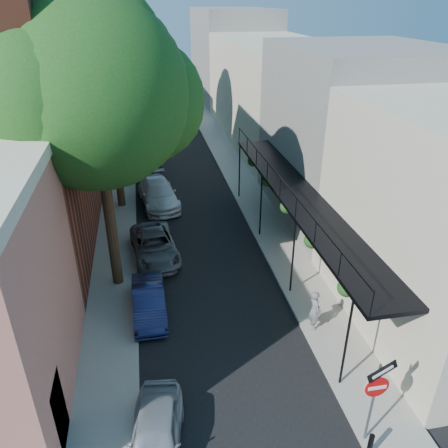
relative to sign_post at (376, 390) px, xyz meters
name	(u,v)px	position (x,y,z in m)	size (l,w,h in m)	color
road_surface	(171,144)	(-3.16, 29.03, -2.03)	(6.00, 64.00, 0.01)	black
sidewalk_left	(123,146)	(-7.16, 29.03, -1.98)	(2.00, 64.00, 0.12)	gray
sidewalk_right	(217,141)	(0.84, 29.03, -1.98)	(2.00, 64.00, 0.12)	gray
buildings_left	(42,91)	(-12.46, 27.79, 2.90)	(10.10, 59.10, 12.00)	tan
buildings_right	(277,88)	(5.83, 28.51, 2.39)	(9.80, 55.00, 10.00)	beige
sign_post	(376,390)	(0.00, 0.00, 0.00)	(0.89, 0.17, 2.99)	#595B60
bollard	(370,446)	(-0.16, -0.47, -1.52)	(0.14, 0.14, 0.80)	black
oak_near	(107,97)	(-6.53, 9.29, 5.84)	(7.48, 6.80, 11.42)	#322314
oak_mid	(115,83)	(-6.58, 17.26, 5.02)	(6.60, 6.00, 10.20)	#322314
oak_far	(119,43)	(-6.51, 26.30, 6.22)	(7.70, 7.00, 11.90)	#322314
parked_car_a	(156,436)	(-5.71, 0.81, -1.44)	(1.41, 3.50, 1.19)	#8F979F
parked_car_b	(149,301)	(-5.69, 6.75, -1.46)	(1.22, 3.49, 1.15)	#151C44
parked_car_c	(155,246)	(-5.28, 10.97, -1.43)	(2.00, 4.35, 1.21)	#575A5E
parked_car_d	(158,193)	(-4.79, 16.98, -1.33)	(1.97, 4.85, 1.41)	silver
parked_car_e	(150,169)	(-5.12, 21.51, -1.42)	(1.45, 3.61, 1.23)	black
parked_car_f	(140,150)	(-5.76, 25.89, -1.42)	(1.31, 3.74, 1.23)	slate
pedestrian	(314,310)	(0.24, 4.69, -1.12)	(0.58, 0.38, 1.59)	slate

